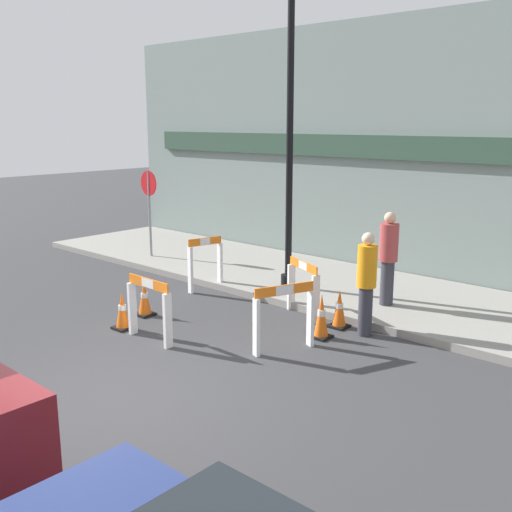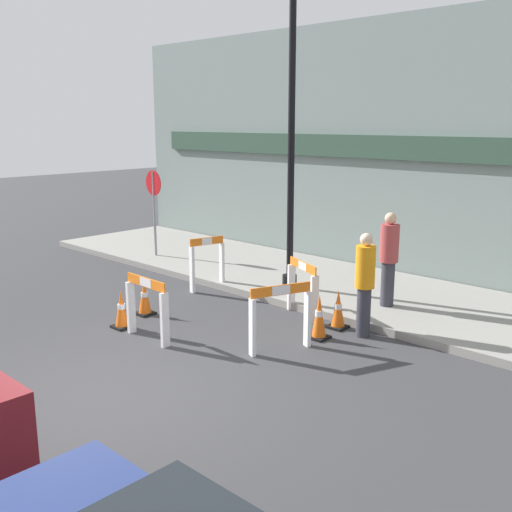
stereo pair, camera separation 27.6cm
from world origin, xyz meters
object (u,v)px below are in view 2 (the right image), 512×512
object	(u,v)px
stop_sign	(154,199)
person_pedestrian	(389,256)
person_worker	(365,281)
streetlamp_post	(292,94)

from	to	relation	value
stop_sign	person_pedestrian	world-z (taller)	stop_sign
stop_sign	person_worker	distance (m)	6.76
streetlamp_post	person_pedestrian	size ratio (longest dim) A/B	3.47
stop_sign	person_worker	world-z (taller)	stop_sign
streetlamp_post	person_pedestrian	bearing A→B (deg)	6.71
streetlamp_post	person_worker	bearing A→B (deg)	-23.59
streetlamp_post	person_worker	xyz separation A→B (m)	(2.43, -1.06, -2.93)
person_worker	person_pedestrian	distance (m)	1.36
stop_sign	person_pedestrian	bearing A→B (deg)	-174.44
streetlamp_post	stop_sign	distance (m)	4.82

